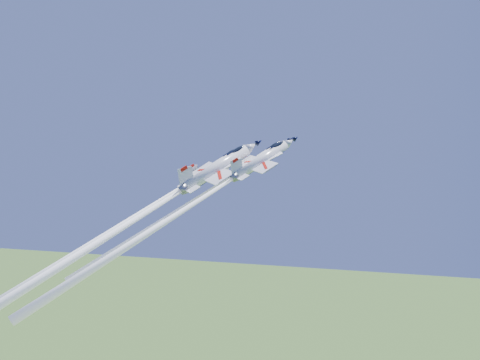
% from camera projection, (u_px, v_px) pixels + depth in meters
% --- Properties ---
extents(jet_lead, '(26.95, 26.20, 31.44)m').
position_uv_depth(jet_lead, '(195.00, 200.00, 94.77)').
color(jet_lead, white).
extents(jet_left, '(32.69, 32.21, 41.40)m').
position_uv_depth(jet_left, '(123.00, 224.00, 95.71)').
color(jet_left, white).
extents(jet_right, '(30.44, 29.80, 36.47)m').
position_uv_depth(jet_right, '(177.00, 215.00, 87.43)').
color(jet_right, white).
extents(jet_slot, '(38.38, 37.63, 46.59)m').
position_uv_depth(jet_slot, '(106.00, 238.00, 88.49)').
color(jet_slot, white).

